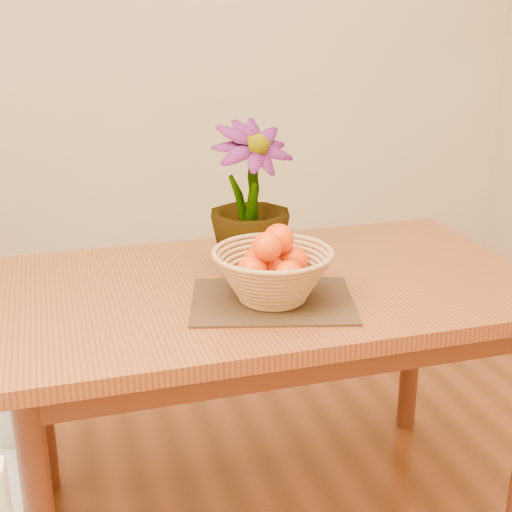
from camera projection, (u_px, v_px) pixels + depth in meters
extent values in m
cube|color=#F8E7BC|center=(149.00, 23.00, 3.43)|extent=(4.00, 0.02, 2.70)
cube|color=brown|center=(270.00, 288.00, 1.88)|extent=(1.40, 0.80, 0.04)
cube|color=#502312|center=(270.00, 309.00, 1.90)|extent=(1.28, 0.68, 0.08)
cylinder|color=#502312|center=(39.00, 388.00, 2.13)|extent=(0.06, 0.06, 0.71)
cylinder|color=#502312|center=(412.00, 336.00, 2.46)|extent=(0.06, 0.06, 0.71)
cube|color=#3B2515|center=(272.00, 301.00, 1.74)|extent=(0.46, 0.39, 0.01)
cylinder|color=#B8844D|center=(272.00, 298.00, 1.74)|extent=(0.15, 0.15, 0.01)
sphere|color=#D64203|center=(273.00, 269.00, 1.71)|extent=(0.06, 0.06, 0.06)
sphere|color=#D64203|center=(293.00, 261.00, 1.74)|extent=(0.07, 0.07, 0.07)
sphere|color=#D64203|center=(258.00, 260.00, 1.76)|extent=(0.07, 0.07, 0.07)
sphere|color=#D64203|center=(252.00, 271.00, 1.68)|extent=(0.07, 0.07, 0.07)
sphere|color=#D64203|center=(289.00, 275.00, 1.66)|extent=(0.07, 0.07, 0.07)
sphere|color=#D64203|center=(279.00, 239.00, 1.71)|extent=(0.07, 0.07, 0.07)
sphere|color=#D64203|center=(267.00, 247.00, 1.67)|extent=(0.07, 0.07, 0.07)
imported|color=#1A4614|center=(250.00, 198.00, 1.90)|extent=(0.27, 0.27, 0.40)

